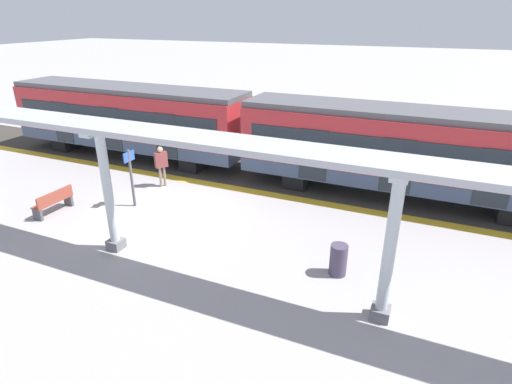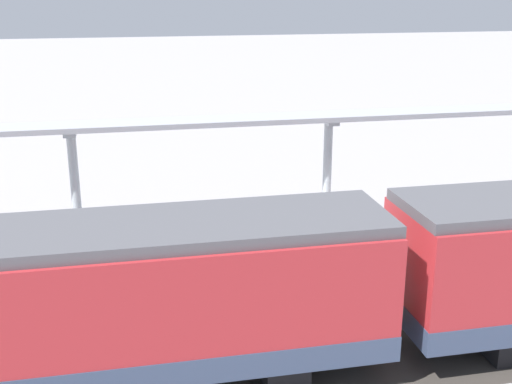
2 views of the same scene
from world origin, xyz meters
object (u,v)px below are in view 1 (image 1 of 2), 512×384
Objects in this scene: canopy_pillar_third at (108,191)px; platform_info_sign at (131,173)px; canopy_pillar_fourth at (390,248)px; passenger_waiting_near_edge at (161,162)px; train_far_carriage at (401,152)px; bench_mid_platform at (54,202)px; trash_bin at (338,260)px; train_near_carriage at (129,120)px.

canopy_pillar_third is 3.14m from platform_info_sign.
canopy_pillar_third is 1.00× the size of canopy_pillar_fourth.
canopy_pillar_fourth is at bearing 63.52° from passenger_waiting_near_edge.
passenger_waiting_near_edge is at bearing -72.67° from train_far_carriage.
train_far_carriage is 3.26× the size of canopy_pillar_third.
canopy_pillar_third is 5.09m from passenger_waiting_near_edge.
canopy_pillar_third is 2.50× the size of bench_mid_platform.
trash_bin is at bearing 91.66° from bench_mid_platform.
bench_mid_platform is at bearing 14.95° from train_near_carriage.
train_far_carriage reaches higher than passenger_waiting_near_edge.
canopy_pillar_fourth is at bearing 44.38° from trash_bin.
canopy_pillar_fourth is (7.58, 0.50, 0.08)m from train_far_carriage.
passenger_waiting_near_edge is at bearing -175.65° from platform_info_sign.
train_far_carriage is 13.53× the size of trash_bin.
canopy_pillar_third is 7.92m from canopy_pillar_fourth.
canopy_pillar_third is (7.58, 5.46, 0.08)m from train_near_carriage.
train_near_carriage is 12.88m from train_far_carriage.
canopy_pillar_fourth is 2.50× the size of bench_mid_platform.
trash_bin is (6.19, -0.85, -1.37)m from train_far_carriage.
platform_info_sign reaches higher than trash_bin.
trash_bin is at bearing -7.83° from train_far_carriage.
canopy_pillar_fourth is at bearing 3.78° from train_far_carriage.
train_near_carriage is 13.53× the size of trash_bin.
canopy_pillar_fourth is 10.70m from passenger_waiting_near_edge.
platform_info_sign is 2.06m from passenger_waiting_near_edge.
bench_mid_platform is (-1.08, -3.72, -1.47)m from canopy_pillar_third.
train_far_carriage is at bearing 120.22° from bench_mid_platform.
canopy_pillar_third reaches higher than platform_info_sign.
train_far_carriage is 6.40m from trash_bin.
train_near_carriage is 3.26× the size of canopy_pillar_third.
train_far_carriage reaches higher than bench_mid_platform.
passenger_waiting_near_edge is (-4.75, -9.55, -0.83)m from canopy_pillar_fourth.
train_near_carriage is at bearing -90.00° from train_far_carriage.
passenger_waiting_near_edge is (-4.75, -1.62, -0.83)m from canopy_pillar_third.
train_near_carriage is 6.31m from platform_info_sign.
platform_info_sign is at bearing 125.85° from bench_mid_platform.
canopy_pillar_fourth is at bearing 73.88° from platform_info_sign.
trash_bin is 8.88m from passenger_waiting_near_edge.
train_far_carriage is 12.97m from bench_mid_platform.
trash_bin is at bearing 62.75° from train_near_carriage.
bench_mid_platform is 0.69× the size of platform_info_sign.
canopy_pillar_fourth is 1.72× the size of platform_info_sign.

